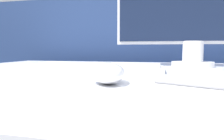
% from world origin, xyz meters
% --- Properties ---
extents(partition_panel, '(5.00, 0.03, 1.14)m').
position_xyz_m(partition_panel, '(0.00, 0.65, 0.57)').
color(partition_panel, navy).
rests_on(partition_panel, ground_plane).
extents(computer_mouse_near, '(0.10, 0.14, 0.04)m').
position_xyz_m(computer_mouse_near, '(-0.02, -0.23, 0.77)').
color(computer_mouse_near, white).
rests_on(computer_mouse_near, desk).
extents(keyboard, '(0.42, 0.13, 0.02)m').
position_xyz_m(keyboard, '(-0.12, 0.01, 0.76)').
color(keyboard, silver).
rests_on(keyboard, desk).
extents(monitor, '(0.61, 0.16, 0.47)m').
position_xyz_m(monitor, '(0.20, 0.26, 1.00)').
color(monitor, white).
rests_on(monitor, desk).
extents(pen, '(0.12, 0.06, 0.01)m').
position_xyz_m(pen, '(0.13, -0.23, 0.75)').
color(pen, '#99999E').
rests_on(pen, desk).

